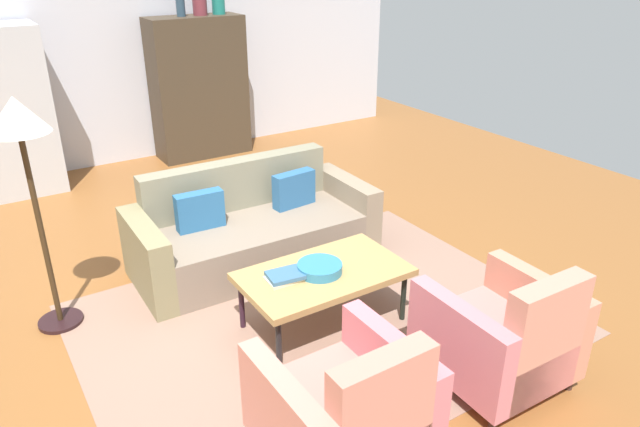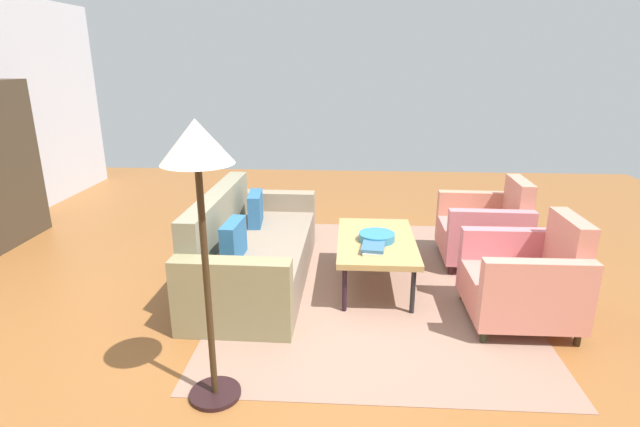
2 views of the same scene
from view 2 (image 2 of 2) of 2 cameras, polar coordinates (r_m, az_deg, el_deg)
ground_plane at (r=4.20m, az=-1.52°, el=-11.14°), size 10.80×10.80×0.00m
area_rug at (r=4.66m, az=5.77°, el=-8.10°), size 3.40×2.60×0.01m
couch at (r=4.64m, az=-8.33°, el=-4.51°), size 2.11×0.93×0.86m
coffee_table at (r=4.51m, az=6.57°, el=-3.43°), size 1.20×0.70×0.45m
armchair_left at (r=4.22m, az=23.10°, el=-7.30°), size 0.80×0.80×0.88m
armchair_right at (r=5.28m, az=18.97°, el=-1.90°), size 0.82×0.82×0.88m
fruit_bowl at (r=4.45m, az=6.62°, el=-2.71°), size 0.32×0.32×0.07m
book_stack at (r=4.21m, az=6.21°, el=-4.02°), size 0.28×0.22×0.05m
floor_lamp at (r=2.73m, az=-13.99°, el=4.91°), size 0.40×0.40×1.72m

